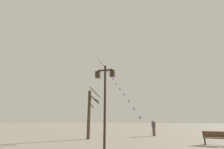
{
  "coord_description": "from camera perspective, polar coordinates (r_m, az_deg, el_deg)",
  "views": [
    {
      "loc": [
        1.37,
        -2.23,
        1.66
      ],
      "look_at": [
        -4.62,
        18.69,
        7.71
      ],
      "focal_mm": 26.33,
      "sensor_mm": 36.0,
      "label": 1
    }
  ],
  "objects": [
    {
      "name": "kite_train",
      "position": [
        31.68,
        0.92,
        -2.47
      ],
      "size": [
        13.47,
        17.57,
        17.15
      ],
      "color": "brown",
      "rests_on": "ground_plane"
    },
    {
      "name": "park_bench",
      "position": [
        14.17,
        32.41,
        -18.16
      ],
      "size": [
        1.65,
        0.66,
        0.89
      ],
      "rotation": [
        0.0,
        0.0,
        -0.14
      ],
      "color": "brown",
      "rests_on": "ground_plane"
    },
    {
      "name": "bare_tree",
      "position": [
        15.92,
        -7.8,
        -12.86
      ],
      "size": [
        1.4,
        2.23,
        4.79
      ],
      "color": "#423323",
      "rests_on": "ground_plane"
    },
    {
      "name": "ground_plane",
      "position": [
        22.33,
        13.18,
        -19.41
      ],
      "size": [
        160.0,
        160.0,
        0.0
      ],
      "primitive_type": "plane",
      "color": "gray"
    },
    {
      "name": "kite_flyer",
      "position": [
        19.42,
        14.26,
        -17.31
      ],
      "size": [
        0.48,
        0.59,
        1.71
      ],
      "rotation": [
        0.0,
        0.0,
        2.18
      ],
      "color": "brown",
      "rests_on": "ground_plane"
    },
    {
      "name": "twin_lantern_lamp_post",
      "position": [
        9.82,
        -2.43,
        -5.3
      ],
      "size": [
        1.21,
        0.28,
        4.93
      ],
      "color": "black",
      "rests_on": "ground_plane"
    }
  ]
}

